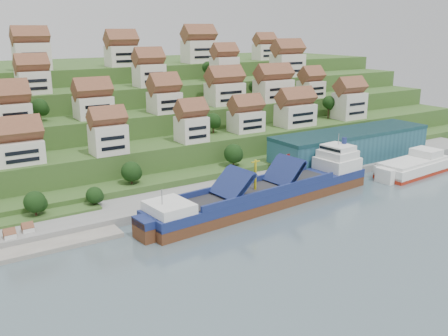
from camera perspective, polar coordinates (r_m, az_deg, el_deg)
ground at (r=129.86m, az=3.74°, el=-4.75°), size 300.00×300.00×0.00m
quay at (r=152.42m, az=6.44°, el=-1.25°), size 180.00×14.00×2.20m
pebble_beach at (r=119.15m, az=-23.35°, el=-7.76°), size 45.00×20.00×1.00m
hillside at (r=216.54m, az=-12.83°, el=6.13°), size 260.00×128.00×31.00m
hillside_village at (r=176.38m, az=-7.31°, el=8.82°), size 158.78×62.43×29.38m
hillside_trees at (r=163.37m, az=-6.25°, el=5.82°), size 145.17×61.88×31.60m
warehouse at (r=173.66m, az=14.30°, el=2.55°), size 60.00×15.00×10.00m
flagpole at (r=145.97m, az=7.17°, el=0.33°), size 1.28×0.16×8.00m
cargo_ship at (r=133.35m, az=5.35°, el=-2.85°), size 70.72×17.17×15.43m
second_ship at (r=171.04m, az=20.90°, el=0.14°), size 28.32×12.44×8.00m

